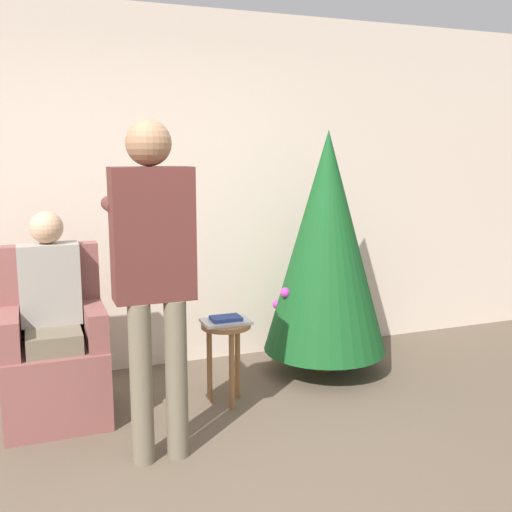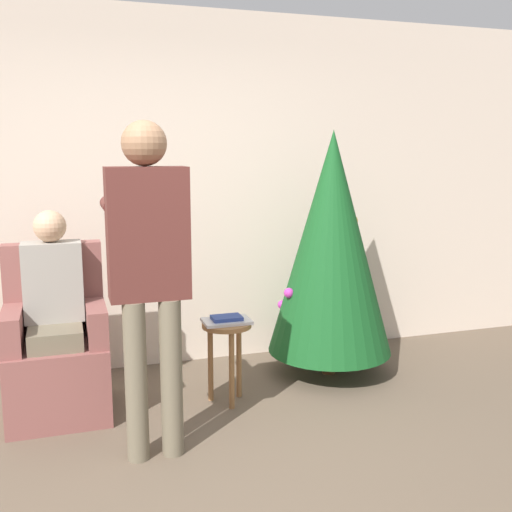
# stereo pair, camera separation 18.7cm
# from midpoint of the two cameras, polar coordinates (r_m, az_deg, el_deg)

# --- Properties ---
(wall_back) EXTENTS (8.00, 0.06, 2.70)m
(wall_back) POSITION_cam_midpoint_polar(r_m,az_deg,el_deg) (4.59, -9.77, 5.98)
(wall_back) COLOR beige
(wall_back) RESTS_ON ground_plane
(christmas_tree) EXTENTS (0.92, 0.92, 1.81)m
(christmas_tree) POSITION_cam_midpoint_polar(r_m,az_deg,el_deg) (4.41, 8.40, 1.20)
(christmas_tree) COLOR brown
(christmas_tree) RESTS_ON ground_plane
(armchair) EXTENTS (0.61, 0.60, 1.07)m
(armchair) POSITION_cam_midpoint_polar(r_m,az_deg,el_deg) (4.02, -17.14, -8.92)
(armchair) COLOR brown
(armchair) RESTS_ON ground_plane
(person_seated) EXTENTS (0.36, 0.46, 1.30)m
(person_seated) POSITION_cam_midpoint_polar(r_m,az_deg,el_deg) (3.90, -17.38, -4.40)
(person_seated) COLOR #6B604C
(person_seated) RESTS_ON ground_plane
(person_standing) EXTENTS (0.44, 0.57, 1.82)m
(person_standing) POSITION_cam_midpoint_polar(r_m,az_deg,el_deg) (3.20, -8.54, -0.17)
(person_standing) COLOR #6B604C
(person_standing) RESTS_ON ground_plane
(side_stool) EXTENTS (0.33, 0.33, 0.55)m
(side_stool) POSITION_cam_midpoint_polar(r_m,az_deg,el_deg) (3.98, -1.44, -8.04)
(side_stool) COLOR olive
(side_stool) RESTS_ON ground_plane
(laptop) EXTENTS (0.31, 0.21, 0.02)m
(laptop) POSITION_cam_midpoint_polar(r_m,az_deg,el_deg) (3.94, -1.45, -6.23)
(laptop) COLOR silver
(laptop) RESTS_ON side_stool
(book) EXTENTS (0.19, 0.13, 0.02)m
(book) POSITION_cam_midpoint_polar(r_m,az_deg,el_deg) (3.93, -1.45, -5.92)
(book) COLOR navy
(book) RESTS_ON laptop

